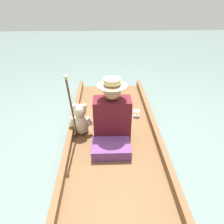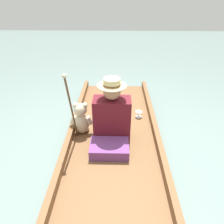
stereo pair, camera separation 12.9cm
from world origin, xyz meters
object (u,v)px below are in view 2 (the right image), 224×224
at_px(teddy_bear, 81,119).
at_px(walking_cane, 71,105).
at_px(wine_glass, 139,113).
at_px(seated_person, 112,115).

relative_size(teddy_bear, walking_cane, 0.47).
relative_size(wine_glass, walking_cane, 0.10).
height_order(teddy_bear, walking_cane, walking_cane).
bearing_deg(teddy_bear, wine_glass, 27.83).
bearing_deg(walking_cane, seated_person, 30.12).
bearing_deg(seated_person, teddy_bear, -175.73).
distance_m(teddy_bear, walking_cane, 0.41).
height_order(seated_person, teddy_bear, seated_person).
bearing_deg(wine_glass, teddy_bear, -152.17).
distance_m(seated_person, wine_glass, 0.56).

